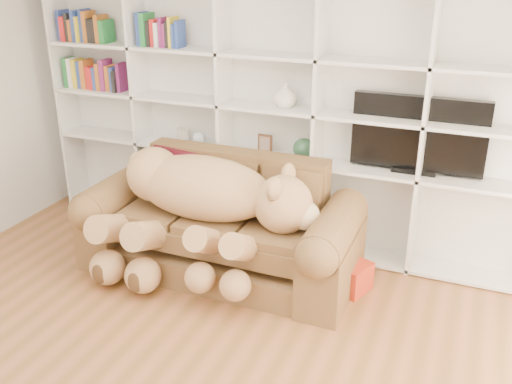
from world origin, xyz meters
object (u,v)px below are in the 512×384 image
at_px(teddy_bear, 199,203).
at_px(tv, 418,135).
at_px(sofa, 222,230).
at_px(gift_box, 349,276).

distance_m(teddy_bear, tv, 1.86).
relative_size(sofa, tv, 2.14).
height_order(teddy_bear, tv, tv).
height_order(gift_box, tv, tv).
xyz_separation_m(sofa, teddy_bear, (-0.10, -0.19, 0.31)).
bearing_deg(tv, sofa, -154.34).
xyz_separation_m(sofa, tv, (1.45, 0.70, 0.81)).
relative_size(sofa, teddy_bear, 1.30).
relative_size(teddy_bear, tv, 1.65).
relative_size(sofa, gift_box, 7.65).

